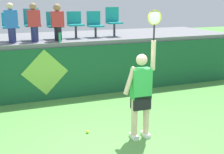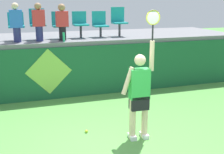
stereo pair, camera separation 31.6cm
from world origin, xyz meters
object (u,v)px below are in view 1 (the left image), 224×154
tennis_player (141,92)px  spectator_0 (58,22)px  stadium_chair_0 (10,25)px  stadium_chair_1 (32,23)px  stadium_chair_2 (55,24)px  tennis_ball (87,132)px  stadium_chair_4 (95,23)px  spectator_2 (34,22)px  spectator_1 (11,22)px  stadium_chair_3 (75,23)px  water_bottle (60,37)px  stadium_chair_5 (113,20)px

tennis_player → spectator_0: 3.80m
stadium_chair_0 → stadium_chair_1: 0.60m
stadium_chair_2 → tennis_ball: bearing=-90.9°
stadium_chair_4 → spectator_2: bearing=-167.6°
tennis_player → stadium_chair_1: (-1.54, 3.97, 1.11)m
stadium_chair_0 → tennis_ball: bearing=-70.6°
stadium_chair_2 → stadium_chair_4: 1.25m
stadium_chair_0 → stadium_chair_1: (0.60, 0.01, 0.05)m
stadium_chair_2 → spectator_1: spectator_1 is taller
stadium_chair_3 → water_bottle: bearing=-130.0°
stadium_chair_0 → spectator_0: bearing=-19.8°
tennis_player → stadium_chair_0: 4.62m
stadium_chair_0 → spectator_0: (1.24, -0.45, 0.09)m
stadium_chair_4 → spectator_1: spectator_1 is taller
stadium_chair_3 → stadium_chair_5: size_ratio=0.87×
stadium_chair_3 → stadium_chair_4: 0.63m
stadium_chair_4 → stadium_chair_5: stadium_chair_5 is taller
stadium_chair_1 → stadium_chair_4: (1.89, -0.00, -0.07)m
tennis_player → spectator_0: size_ratio=2.47×
tennis_player → spectator_0: bearing=104.3°
tennis_player → water_bottle: tennis_player is taller
tennis_player → stadium_chair_2: (-0.89, 3.96, 1.06)m
stadium_chair_3 → spectator_1: bearing=-167.2°
stadium_chair_1 → stadium_chair_3: 1.26m
water_bottle → spectator_1: 1.34m
stadium_chair_1 → spectator_0: size_ratio=0.86×
stadium_chair_5 → spectator_1: bearing=-172.1°
stadium_chair_1 → spectator_2: spectator_2 is taller
tennis_ball → stadium_chair_5: stadium_chair_5 is taller
tennis_ball → stadium_chair_1: (-0.59, 3.40, 2.04)m
stadium_chair_3 → spectator_2: (-1.26, -0.41, 0.10)m
tennis_ball → stadium_chair_3: bearing=78.8°
stadium_chair_3 → spectator_1: size_ratio=0.75×
stadium_chair_1 → spectator_2: 0.42m
stadium_chair_3 → tennis_player: bearing=-86.0°
stadium_chair_4 → spectator_0: bearing=-159.9°
stadium_chair_3 → spectator_1: spectator_1 is taller
water_bottle → spectator_1: size_ratio=0.25×
spectator_1 → spectator_2: spectator_1 is taller
stadium_chair_1 → stadium_chair_5: stadium_chair_5 is taller
stadium_chair_3 → stadium_chair_4: (0.63, 0.01, -0.03)m
water_bottle → stadium_chair_5: size_ratio=0.29×
stadium_chair_1 → stadium_chair_2: stadium_chair_1 is taller
stadium_chair_5 → spectator_2: bearing=-170.5°
stadium_chair_5 → spectator_1: (-3.11, -0.43, 0.04)m
spectator_2 → spectator_0: bearing=-3.4°
water_bottle → spectator_2: size_ratio=0.25×
tennis_player → spectator_2: size_ratio=2.40×
stadium_chair_0 → stadium_chair_1: size_ratio=0.89×
tennis_ball → water_bottle: bearing=89.3°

